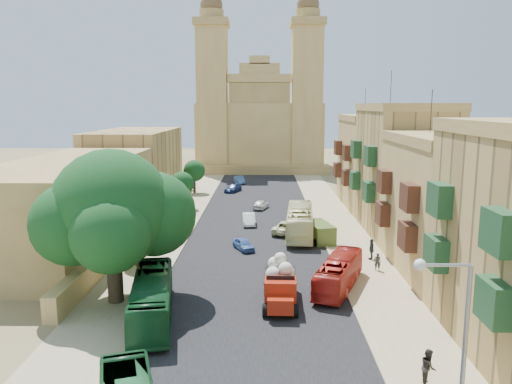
{
  "coord_description": "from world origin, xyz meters",
  "views": [
    {
      "loc": [
        0.84,
        -29.04,
        13.58
      ],
      "look_at": [
        0.0,
        26.0,
        4.0
      ],
      "focal_mm": 35.0,
      "sensor_mm": 36.0,
      "label": 1
    }
  ],
  "objects_px": {
    "street_tree_b": "(164,205)",
    "streetlamp": "(452,339)",
    "ficus_tree": "(113,213)",
    "street_tree_a": "(136,231)",
    "church": "(260,125)",
    "pedestrian_b": "(428,367)",
    "street_tree_d": "(194,171)",
    "red_truck": "(280,283)",
    "pedestrian_a": "(377,262)",
    "street_tree_c": "(182,184)",
    "car_white_b": "(261,205)",
    "pedestrian_c": "(371,249)",
    "olive_pickup": "(319,232)",
    "car_blue_a": "(243,244)",
    "bus_cream_east": "(300,221)",
    "car_white_a": "(249,219)",
    "car_cream": "(287,227)",
    "car_blue_b": "(239,180)",
    "bus_green_north": "(152,298)",
    "car_dkblue": "(233,188)",
    "bus_red_east": "(339,273)"
  },
  "relations": [
    {
      "from": "car_cream",
      "to": "street_tree_a",
      "type": "bearing_deg",
      "value": 59.15
    },
    {
      "from": "church",
      "to": "pedestrian_b",
      "type": "distance_m",
      "value": 85.8
    },
    {
      "from": "ficus_tree",
      "to": "pedestrian_b",
      "type": "bearing_deg",
      "value": -29.27
    },
    {
      "from": "olive_pickup",
      "to": "bus_red_east",
      "type": "distance_m",
      "value": 13.25
    },
    {
      "from": "street_tree_a",
      "to": "pedestrian_b",
      "type": "bearing_deg",
      "value": -43.96
    },
    {
      "from": "car_white_b",
      "to": "pedestrian_c",
      "type": "height_order",
      "value": "pedestrian_c"
    },
    {
      "from": "red_truck",
      "to": "car_cream",
      "type": "relative_size",
      "value": 1.22
    },
    {
      "from": "street_tree_b",
      "to": "streetlamp",
      "type": "distance_m",
      "value": 40.19
    },
    {
      "from": "car_blue_b",
      "to": "pedestrian_a",
      "type": "height_order",
      "value": "pedestrian_a"
    },
    {
      "from": "church",
      "to": "car_white_a",
      "type": "xyz_separation_m",
      "value": [
        -0.84,
        -51.66,
        -8.87
      ]
    },
    {
      "from": "street_tree_d",
      "to": "car_white_a",
      "type": "xyz_separation_m",
      "value": [
        9.16,
        -21.05,
        -2.84
      ]
    },
    {
      "from": "car_white_a",
      "to": "pedestrian_c",
      "type": "height_order",
      "value": "pedestrian_c"
    },
    {
      "from": "car_white_a",
      "to": "car_blue_b",
      "type": "relative_size",
      "value": 0.99
    },
    {
      "from": "olive_pickup",
      "to": "car_cream",
      "type": "bearing_deg",
      "value": 134.98
    },
    {
      "from": "bus_green_north",
      "to": "car_blue_a",
      "type": "bearing_deg",
      "value": 62.08
    },
    {
      "from": "ficus_tree",
      "to": "red_truck",
      "type": "relative_size",
      "value": 1.81
    },
    {
      "from": "church",
      "to": "street_tree_d",
      "type": "relative_size",
      "value": 6.97
    },
    {
      "from": "car_cream",
      "to": "car_dkblue",
      "type": "relative_size",
      "value": 1.17
    },
    {
      "from": "olive_pickup",
      "to": "car_blue_a",
      "type": "xyz_separation_m",
      "value": [
        -7.56,
        -3.21,
        -0.37
      ]
    },
    {
      "from": "pedestrian_a",
      "to": "pedestrian_b",
      "type": "distance_m",
      "value": 17.28
    },
    {
      "from": "streetlamp",
      "to": "ficus_tree",
      "type": "bearing_deg",
      "value": 136.94
    },
    {
      "from": "car_white_b",
      "to": "pedestrian_a",
      "type": "xyz_separation_m",
      "value": [
        9.84,
        -24.88,
        0.15
      ]
    },
    {
      "from": "olive_pickup",
      "to": "car_blue_b",
      "type": "bearing_deg",
      "value": 104.72
    },
    {
      "from": "red_truck",
      "to": "bus_red_east",
      "type": "height_order",
      "value": "red_truck"
    },
    {
      "from": "street_tree_d",
      "to": "bus_cream_east",
      "type": "relative_size",
      "value": 0.47
    },
    {
      "from": "pedestrian_b",
      "to": "ficus_tree",
      "type": "bearing_deg",
      "value": 70.46
    },
    {
      "from": "car_white_a",
      "to": "car_cream",
      "type": "relative_size",
      "value": 0.81
    },
    {
      "from": "street_tree_b",
      "to": "streetlamp",
      "type": "xyz_separation_m",
      "value": [
        17.72,
        -36.0,
        2.32
      ]
    },
    {
      "from": "car_cream",
      "to": "pedestrian_b",
      "type": "distance_m",
      "value": 29.95
    },
    {
      "from": "street_tree_c",
      "to": "bus_green_north",
      "type": "bearing_deg",
      "value": -83.92
    },
    {
      "from": "street_tree_b",
      "to": "streetlamp",
      "type": "bearing_deg",
      "value": -63.79
    },
    {
      "from": "streetlamp",
      "to": "pedestrian_a",
      "type": "distance_m",
      "value": 23.51
    },
    {
      "from": "streetlamp",
      "to": "bus_green_north",
      "type": "relative_size",
      "value": 0.81
    },
    {
      "from": "car_cream",
      "to": "car_white_b",
      "type": "bearing_deg",
      "value": -57.91
    },
    {
      "from": "street_tree_c",
      "to": "streetlamp",
      "type": "xyz_separation_m",
      "value": [
        17.72,
        -48.0,
        1.88
      ]
    },
    {
      "from": "ficus_tree",
      "to": "street_tree_a",
      "type": "distance_m",
      "value": 8.67
    },
    {
      "from": "church",
      "to": "red_truck",
      "type": "distance_m",
      "value": 75.33
    },
    {
      "from": "ficus_tree",
      "to": "streetlamp",
      "type": "bearing_deg",
      "value": -43.06
    },
    {
      "from": "red_truck",
      "to": "bus_cream_east",
      "type": "height_order",
      "value": "red_truck"
    },
    {
      "from": "car_dkblue",
      "to": "pedestrian_b",
      "type": "distance_m",
      "value": 56.91
    },
    {
      "from": "olive_pickup",
      "to": "bus_cream_east",
      "type": "relative_size",
      "value": 0.44
    },
    {
      "from": "car_white_a",
      "to": "car_white_b",
      "type": "height_order",
      "value": "car_white_a"
    },
    {
      "from": "street_tree_d",
      "to": "car_blue_b",
      "type": "distance_m",
      "value": 12.03
    },
    {
      "from": "car_white_b",
      "to": "car_cream",
      "type": "bearing_deg",
      "value": 120.92
    },
    {
      "from": "car_white_b",
      "to": "street_tree_c",
      "type": "bearing_deg",
      "value": 17.2
    },
    {
      "from": "street_tree_c",
      "to": "pedestrian_a",
      "type": "height_order",
      "value": "street_tree_c"
    },
    {
      "from": "car_white_a",
      "to": "pedestrian_a",
      "type": "bearing_deg",
      "value": -59.14
    },
    {
      "from": "bus_red_east",
      "to": "pedestrian_a",
      "type": "distance_m",
      "value": 5.7
    },
    {
      "from": "street_tree_c",
      "to": "car_cream",
      "type": "relative_size",
      "value": 1.03
    },
    {
      "from": "street_tree_c",
      "to": "car_white_b",
      "type": "distance_m",
      "value": 10.85
    }
  ]
}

